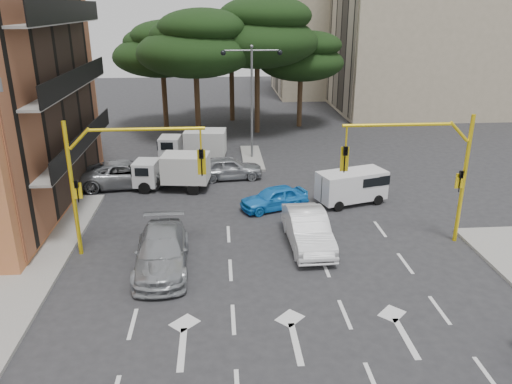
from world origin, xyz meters
TOP-DOWN VIEW (x-y plane):
  - ground at (0.00, 0.00)m, footprint 120.00×120.00m
  - median_strip at (0.00, 16.00)m, footprint 1.40×6.00m
  - apartment_beige_near at (19.95, 32.00)m, footprint 20.20×12.15m
  - apartment_beige_far at (12.95, 44.00)m, footprint 16.20×12.15m
  - pine_left_near at (-3.94, 21.96)m, footprint 9.15×9.15m
  - pine_center at (1.06, 23.96)m, footprint 9.98×9.98m
  - pine_left_far at (-6.94, 25.96)m, footprint 8.32×8.32m
  - pine_right at (5.06, 25.96)m, footprint 7.49×7.49m
  - pine_back at (-0.94, 28.96)m, footprint 9.15×9.15m
  - signal_mast_right at (6.80, 1.99)m, footprint 5.79×0.37m
  - signal_mast_left at (-6.80, 1.99)m, footprint 5.79×0.37m
  - street_lamp_center at (0.00, 16.00)m, footprint 4.16×0.36m
  - car_white_hatch at (1.60, 2.03)m, footprint 1.85×4.93m
  - car_blue_compact at (0.55, 6.53)m, footprint 4.01×2.68m
  - car_silver_wagon at (-4.84, 0.41)m, footprint 2.37×5.41m
  - car_silver_cross_a at (-8.00, 10.84)m, footprint 5.77×3.10m
  - car_silver_cross_b at (-1.76, 11.75)m, footprint 4.37×2.09m
  - van_white at (4.92, 7.06)m, footprint 4.09×2.74m
  - box_truck_a at (-5.14, 10.00)m, footprint 4.68×2.45m
  - box_truck_b at (-4.13, 15.50)m, footprint 4.83×2.39m

SIDE VIEW (x-z plane):
  - ground at x=0.00m, z-range 0.00..0.00m
  - median_strip at x=0.00m, z-range 0.00..0.15m
  - car_blue_compact at x=0.55m, z-range 0.00..1.27m
  - car_silver_cross_b at x=-1.76m, z-range 0.00..1.44m
  - car_silver_cross_a at x=-8.00m, z-range 0.00..1.54m
  - car_silver_wagon at x=-4.84m, z-range 0.00..1.55m
  - car_white_hatch at x=1.60m, z-range 0.00..1.61m
  - van_white at x=4.92m, z-range 0.00..1.88m
  - box_truck_a at x=-5.14m, z-range 0.00..2.20m
  - box_truck_b at x=-4.13m, z-range 0.00..2.30m
  - signal_mast_right at x=6.80m, z-range 0.88..6.88m
  - signal_mast_left at x=-6.80m, z-range 0.88..6.88m
  - street_lamp_center at x=0.00m, z-range 1.54..9.31m
  - pine_right at x=5.06m, z-range 2.03..10.40m
  - pine_left_far at x=-6.94m, z-range 2.26..11.56m
  - pine_left_near at x=-3.94m, z-range 2.49..12.72m
  - pine_back at x=-0.94m, z-range 2.49..12.72m
  - pine_center at x=1.06m, z-range 2.72..13.88m
  - apartment_beige_far at x=12.95m, z-range 0.00..16.70m
  - apartment_beige_near at x=19.95m, z-range 0.00..18.70m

